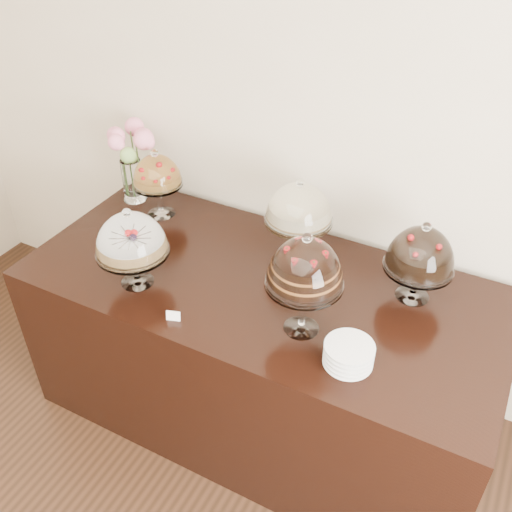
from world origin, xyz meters
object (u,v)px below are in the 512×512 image
at_px(cake_stand_choco_layer, 305,267).
at_px(cake_stand_cheesecake, 299,207).
at_px(display_counter, 261,351).
at_px(flower_vase, 132,152).
at_px(cake_stand_sugar_sponge, 131,238).
at_px(cake_stand_dark_choco, 421,253).
at_px(plate_stack, 349,355).
at_px(cake_stand_fruit_tart, 157,174).

xyz_separation_m(cake_stand_choco_layer, cake_stand_cheesecake, (-0.23, 0.46, -0.05)).
relative_size(display_counter, flower_vase, 5.13).
relative_size(cake_stand_sugar_sponge, cake_stand_dark_choco, 1.01).
bearing_deg(cake_stand_cheesecake, cake_stand_sugar_sponge, -136.39).
distance_m(display_counter, cake_stand_cheesecake, 0.77).
height_order(display_counter, cake_stand_choco_layer, cake_stand_choco_layer).
relative_size(display_counter, cake_stand_cheesecake, 5.29).
xyz_separation_m(cake_stand_dark_choco, plate_stack, (-0.11, -0.51, -0.19)).
xyz_separation_m(cake_stand_sugar_sponge, cake_stand_cheesecake, (0.56, 0.53, 0.03)).
bearing_deg(display_counter, plate_stack, -28.81).
xyz_separation_m(display_counter, cake_stand_choco_layer, (0.28, -0.19, 0.77)).
bearing_deg(display_counter, cake_stand_sugar_sponge, -152.54).
distance_m(cake_stand_fruit_tart, plate_stack, 1.39).
relative_size(cake_stand_cheesecake, plate_stack, 2.22).
bearing_deg(cake_stand_sugar_sponge, plate_stack, -1.55).
bearing_deg(cake_stand_cheesecake, cake_stand_dark_choco, -4.62).
bearing_deg(cake_stand_sugar_sponge, cake_stand_choco_layer, 5.03).
bearing_deg(cake_stand_choco_layer, flower_vase, 156.52).
bearing_deg(cake_stand_dark_choco, flower_vase, 175.55).
height_order(cake_stand_choco_layer, flower_vase, cake_stand_choco_layer).
bearing_deg(display_counter, cake_stand_fruit_tart, 160.03).
distance_m(cake_stand_sugar_sponge, cake_stand_choco_layer, 0.79).
xyz_separation_m(display_counter, cake_stand_fruit_tart, (-0.74, 0.27, 0.69)).
distance_m(display_counter, cake_stand_fruit_tart, 1.05).
distance_m(cake_stand_sugar_sponge, flower_vase, 0.76).
height_order(display_counter, cake_stand_sugar_sponge, cake_stand_sugar_sponge).
distance_m(flower_vase, plate_stack, 1.62).
xyz_separation_m(cake_stand_cheesecake, plate_stack, (0.47, -0.56, -0.22)).
distance_m(cake_stand_choco_layer, flower_vase, 1.35).
height_order(display_counter, cake_stand_fruit_tart, cake_stand_fruit_tart).
bearing_deg(plate_stack, cake_stand_cheesecake, 129.95).
bearing_deg(cake_stand_sugar_sponge, cake_stand_fruit_tart, 114.50).
bearing_deg(flower_vase, cake_stand_dark_choco, -4.45).
relative_size(cake_stand_cheesecake, flower_vase, 0.97).
bearing_deg(flower_vase, display_counter, -20.00).
xyz_separation_m(flower_vase, plate_stack, (1.47, -0.63, -0.23)).
bearing_deg(cake_stand_dark_choco, cake_stand_cheesecake, 175.38).
bearing_deg(plate_stack, flower_vase, 156.74).
bearing_deg(cake_stand_fruit_tart, display_counter, -19.97).
bearing_deg(cake_stand_dark_choco, cake_stand_fruit_tart, 178.07).
distance_m(cake_stand_sugar_sponge, plate_stack, 1.04).
height_order(cake_stand_sugar_sponge, cake_stand_choco_layer, cake_stand_choco_layer).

